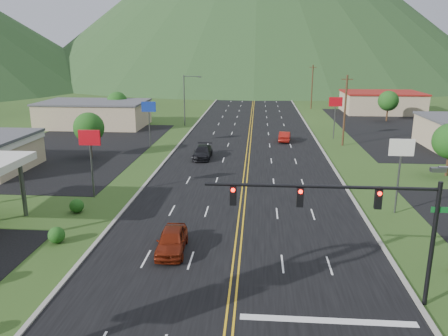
# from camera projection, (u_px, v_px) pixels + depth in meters

# --- Properties ---
(traffic_signal) EXTENTS (13.10, 0.43, 7.00)m
(traffic_signal) POSITION_uv_depth(u_px,v_px,m) (357.00, 211.00, 22.74)
(traffic_signal) COLOR black
(traffic_signal) RESTS_ON ground
(streetlight_west) EXTENTS (3.28, 0.25, 9.00)m
(streetlight_west) POSITION_uv_depth(u_px,v_px,m) (186.00, 97.00, 78.00)
(streetlight_west) COLOR #59595E
(streetlight_west) RESTS_ON ground
(building_west_far) EXTENTS (18.40, 11.40, 4.50)m
(building_west_far) POSITION_uv_depth(u_px,v_px,m) (94.00, 114.00, 78.07)
(building_west_far) COLOR tan
(building_west_far) RESTS_ON ground
(building_east_far) EXTENTS (16.40, 12.40, 4.50)m
(building_east_far) POSITION_uv_depth(u_px,v_px,m) (381.00, 102.00, 95.02)
(building_east_far) COLOR tan
(building_east_far) RESTS_ON ground
(pole_sign_west_a) EXTENTS (2.00, 0.18, 6.40)m
(pole_sign_west_a) POSITION_uv_depth(u_px,v_px,m) (90.00, 145.00, 39.74)
(pole_sign_west_a) COLOR #59595E
(pole_sign_west_a) RESTS_ON ground
(pole_sign_west_b) EXTENTS (2.00, 0.18, 6.40)m
(pole_sign_west_b) POSITION_uv_depth(u_px,v_px,m) (149.00, 111.00, 60.89)
(pole_sign_west_b) COLOR #59595E
(pole_sign_west_b) RESTS_ON ground
(pole_sign_east_a) EXTENTS (2.00, 0.18, 6.40)m
(pole_sign_east_a) POSITION_uv_depth(u_px,v_px,m) (401.00, 155.00, 35.79)
(pole_sign_east_a) COLOR #59595E
(pole_sign_east_a) RESTS_ON ground
(pole_sign_east_b) EXTENTS (2.00, 0.18, 6.40)m
(pole_sign_east_b) POSITION_uv_depth(u_px,v_px,m) (335.00, 106.00, 66.56)
(pole_sign_east_b) COLOR #59595E
(pole_sign_east_b) RESTS_ON ground
(tree_west_a) EXTENTS (3.84, 3.84, 5.82)m
(tree_west_a) POSITION_uv_depth(u_px,v_px,m) (89.00, 128.00, 54.92)
(tree_west_a) COLOR #382314
(tree_west_a) RESTS_ON ground
(tree_west_b) EXTENTS (3.84, 3.84, 5.82)m
(tree_west_b) POSITION_uv_depth(u_px,v_px,m) (117.00, 102.00, 81.26)
(tree_west_b) COLOR #382314
(tree_west_b) RESTS_ON ground
(tree_east_b) EXTENTS (3.84, 3.84, 5.82)m
(tree_east_b) POSITION_uv_depth(u_px,v_px,m) (388.00, 101.00, 83.20)
(tree_east_b) COLOR #382314
(tree_east_b) RESTS_ON ground
(utility_pole_b) EXTENTS (1.60, 0.28, 10.00)m
(utility_pole_b) POSITION_uv_depth(u_px,v_px,m) (345.00, 110.00, 61.70)
(utility_pole_b) COLOR #382314
(utility_pole_b) RESTS_ON ground
(utility_pole_c) EXTENTS (1.60, 0.28, 10.00)m
(utility_pole_c) POSITION_uv_depth(u_px,v_px,m) (312.00, 87.00, 100.16)
(utility_pole_c) COLOR #382314
(utility_pole_c) RESTS_ON ground
(utility_pole_d) EXTENTS (1.60, 0.28, 10.00)m
(utility_pole_d) POSITION_uv_depth(u_px,v_px,m) (297.00, 76.00, 138.63)
(utility_pole_d) COLOR #382314
(utility_pole_d) RESTS_ON ground
(car_red_near) EXTENTS (2.16, 4.83, 1.61)m
(car_red_near) POSITION_uv_depth(u_px,v_px,m) (172.00, 241.00, 29.78)
(car_red_near) COLOR maroon
(car_red_near) RESTS_ON ground
(car_dark_mid) EXTENTS (2.17, 5.34, 1.55)m
(car_dark_mid) POSITION_uv_depth(u_px,v_px,m) (203.00, 153.00, 55.35)
(car_dark_mid) COLOR black
(car_dark_mid) RESTS_ON ground
(car_red_far) EXTENTS (2.08, 4.69, 1.50)m
(car_red_far) POSITION_uv_depth(u_px,v_px,m) (285.00, 137.00, 65.56)
(car_red_far) COLOR maroon
(car_red_far) RESTS_ON ground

